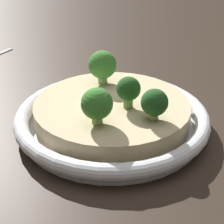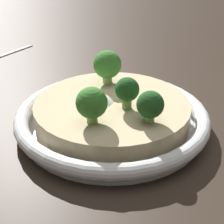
# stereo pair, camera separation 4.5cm
# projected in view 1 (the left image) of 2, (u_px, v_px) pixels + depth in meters

# --- Properties ---
(ground_plane) EXTENTS (6.00, 6.00, 0.00)m
(ground_plane) POSITION_uv_depth(u_px,v_px,m) (112.00, 127.00, 0.46)
(ground_plane) COLOR #2D231C
(risotto_bowl) EXTENTS (0.26, 0.26, 0.04)m
(risotto_bowl) POSITION_uv_depth(u_px,v_px,m) (112.00, 116.00, 0.46)
(risotto_bowl) COLOR silver
(risotto_bowl) RESTS_ON ground_plane
(cheese_sprinkle) EXTENTS (0.04, 0.04, 0.02)m
(cheese_sprinkle) POSITION_uv_depth(u_px,v_px,m) (97.00, 96.00, 0.44)
(cheese_sprinkle) COLOR white
(cheese_sprinkle) RESTS_ON risotto_bowl
(broccoli_front_right) EXTENTS (0.04, 0.04, 0.05)m
(broccoli_front_right) POSITION_uv_depth(u_px,v_px,m) (102.00, 65.00, 0.49)
(broccoli_front_right) COLOR #84A856
(broccoli_front_right) RESTS_ON risotto_bowl
(broccoli_left) EXTENTS (0.03, 0.03, 0.04)m
(broccoli_left) POSITION_uv_depth(u_px,v_px,m) (128.00, 90.00, 0.42)
(broccoli_left) COLOR #668E47
(broccoli_left) RESTS_ON risotto_bowl
(broccoli_back) EXTENTS (0.04, 0.04, 0.04)m
(broccoli_back) POSITION_uv_depth(u_px,v_px,m) (100.00, 105.00, 0.39)
(broccoli_back) COLOR #84A856
(broccoli_back) RESTS_ON risotto_bowl
(broccoli_back_left) EXTENTS (0.03, 0.03, 0.04)m
(broccoli_back_left) POSITION_uv_depth(u_px,v_px,m) (154.00, 103.00, 0.40)
(broccoli_back_left) COLOR #84A856
(broccoli_back_left) RESTS_ON risotto_bowl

